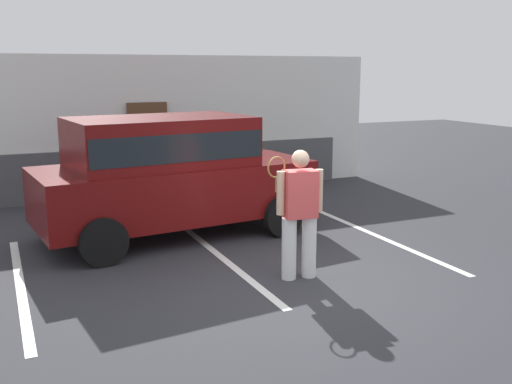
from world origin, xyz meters
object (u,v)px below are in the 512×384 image
Objects in this scene: parked_suv at (169,171)px; potted_plant_secondary at (295,171)px; tennis_player_man at (299,212)px; potted_plant_by_porch at (259,170)px.

parked_suv is 4.64m from potted_plant_secondary.
tennis_player_man is 2.17× the size of potted_plant_secondary.
parked_suv is 2.69× the size of tennis_player_man.
potted_plant_by_porch is (2.99, 2.90, -0.65)m from parked_suv.
potted_plant_secondary is at bearing -20.33° from potted_plant_by_porch.
potted_plant_secondary is at bearing 28.59° from parked_suv.
tennis_player_man reaches higher than potted_plant_by_porch.
potted_plant_secondary is at bearing -110.55° from tennis_player_man.
parked_suv is 5.85× the size of potted_plant_secondary.
parked_suv is at bearing -135.83° from potted_plant_by_porch.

